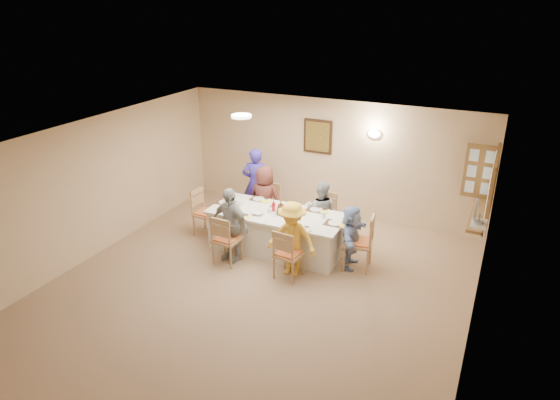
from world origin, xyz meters
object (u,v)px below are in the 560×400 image
at_px(chair_right_end, 358,241).
at_px(diner_front_left, 230,225).
at_px(chair_left_end, 206,212).
at_px(diner_right_end, 351,237).
at_px(diner_front_right, 292,239).
at_px(dining_table, 277,231).
at_px(diner_back_left, 265,199).
at_px(serving_hatch, 492,188).
at_px(caregiver, 256,184).
at_px(chair_front_right, 289,253).
at_px(diner_back_right, 321,212).
at_px(condiment_ketchup, 274,205).
at_px(chair_front_left, 227,238).
at_px(chair_back_left, 268,206).
at_px(desk_fan, 478,214).
at_px(chair_back_right, 323,217).

xyz_separation_m(chair_right_end, diner_front_left, (-2.15, -0.68, 0.18)).
height_order(chair_left_end, diner_right_end, diner_right_end).
bearing_deg(diner_right_end, diner_front_right, 124.72).
bearing_deg(dining_table, diner_back_left, 131.42).
bearing_deg(dining_table, chair_right_end, 0.00).
xyz_separation_m(serving_hatch, caregiver, (-4.55, 0.21, -0.73)).
distance_m(chair_front_right, caregiver, 2.57).
relative_size(diner_back_right, diner_front_left, 0.89).
distance_m(dining_table, condiment_ketchup, 0.50).
distance_m(dining_table, chair_right_end, 1.56).
bearing_deg(condiment_ketchup, dining_table, -25.96).
distance_m(diner_back_right, caregiver, 1.72).
height_order(chair_front_left, chair_front_right, chair_front_left).
relative_size(chair_right_end, diner_back_left, 0.75).
bearing_deg(chair_front_left, chair_front_right, -177.89).
bearing_deg(diner_front_right, chair_back_left, 127.61).
relative_size(chair_front_right, diner_back_left, 0.67).
height_order(desk_fan, chair_front_left, desk_fan).
bearing_deg(diner_front_left, chair_back_left, 100.70).
xyz_separation_m(diner_right_end, condiment_ketchup, (-1.51, 0.05, 0.30)).
bearing_deg(diner_front_right, diner_back_right, 88.58).
xyz_separation_m(diner_back_right, condiment_ketchup, (-0.69, -0.63, 0.26)).
bearing_deg(serving_hatch, diner_right_end, -155.76).
relative_size(chair_front_left, chair_left_end, 1.00).
relative_size(chair_right_end, diner_right_end, 0.89).
distance_m(chair_front_right, chair_left_end, 2.29).
bearing_deg(chair_left_end, chair_back_right, -68.00).
relative_size(dining_table, chair_back_right, 2.71).
bearing_deg(condiment_ketchup, diner_back_right, 42.47).
height_order(chair_back_right, chair_right_end, chair_right_end).
height_order(chair_right_end, diner_front_left, diner_front_left).
bearing_deg(chair_back_left, serving_hatch, 3.39).
bearing_deg(chair_left_end, diner_back_left, -52.82).
xyz_separation_m(diner_front_right, diner_right_end, (0.82, 0.68, -0.09)).
xyz_separation_m(chair_left_end, diner_back_left, (0.95, 0.68, 0.21)).
bearing_deg(condiment_ketchup, diner_right_end, -1.72).
distance_m(serving_hatch, dining_table, 3.79).
relative_size(dining_table, diner_front_left, 1.83).
relative_size(serving_hatch, diner_front_right, 1.13).
xyz_separation_m(chair_front_left, diner_right_end, (2.02, 0.80, 0.10)).
distance_m(chair_right_end, diner_back_left, 2.26).
xyz_separation_m(chair_left_end, diner_front_right, (2.15, -0.68, 0.20)).
bearing_deg(serving_hatch, diner_front_right, -150.86).
bearing_deg(caregiver, condiment_ketchup, 110.20).
distance_m(chair_front_left, diner_front_left, 0.25).
height_order(chair_back_right, chair_front_right, chair_back_right).
relative_size(chair_back_left, chair_back_right, 0.99).
bearing_deg(diner_back_right, diner_right_end, 131.28).
relative_size(diner_back_left, diner_front_left, 0.99).
relative_size(chair_right_end, diner_back_right, 0.84).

